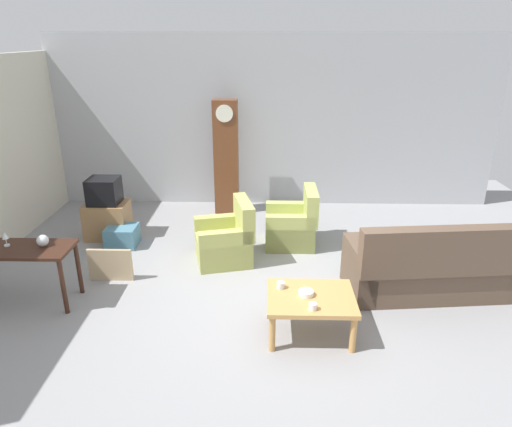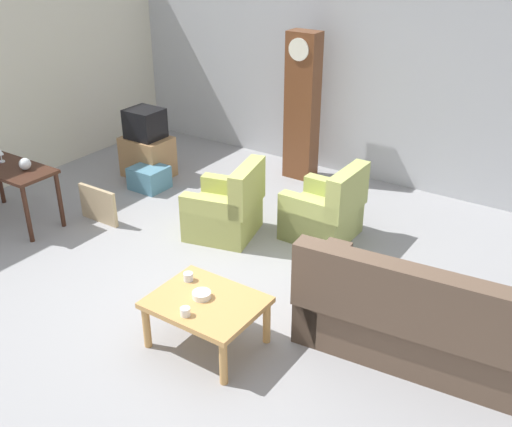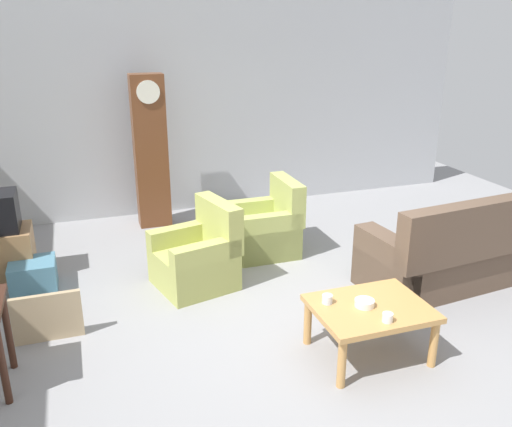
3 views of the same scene
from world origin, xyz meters
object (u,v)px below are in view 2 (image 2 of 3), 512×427
at_px(bowl_white_stacked, 202,295).
at_px(wine_glass_short, 0,153).
at_px(armchair_olive_far, 325,214).
at_px(coffee_table_wood, 206,307).
at_px(glass_dome_cloche, 25,164).
at_px(storage_box_blue, 149,178).
at_px(couch_floral, 421,322).
at_px(cup_blue_rimmed, 188,277).
at_px(cup_white_porcelain, 185,312).
at_px(framed_picture_leaning, 98,205).
at_px(tv_stand_cabinet, 148,157).
at_px(grandfather_clock, 302,107).
at_px(console_table_dark, 8,174).
at_px(tv_crt, 145,124).
at_px(armchair_olive_near, 226,211).

xyz_separation_m(bowl_white_stacked, wine_glass_short, (-3.58, 0.58, 0.37)).
bearing_deg(armchair_olive_far, coffee_table_wood, -88.12).
bearing_deg(glass_dome_cloche, storage_box_blue, 75.93).
height_order(couch_floral, coffee_table_wood, couch_floral).
height_order(couch_floral, cup_blue_rimmed, couch_floral).
relative_size(cup_white_porcelain, bowl_white_stacked, 0.52).
distance_m(coffee_table_wood, framed_picture_leaning, 2.85).
distance_m(coffee_table_wood, tv_stand_cabinet, 4.04).
bearing_deg(framed_picture_leaning, grandfather_clock, 62.88).
relative_size(armchair_olive_far, bowl_white_stacked, 5.54).
bearing_deg(couch_floral, bowl_white_stacked, -152.12).
bearing_deg(armchair_olive_far, grandfather_clock, 129.24).
distance_m(console_table_dark, storage_box_blue, 1.89).
height_order(couch_floral, cup_white_porcelain, couch_floral).
bearing_deg(cup_white_porcelain, tv_crt, 137.63).
height_order(armchair_olive_near, tv_stand_cabinet, armchair_olive_near).
bearing_deg(glass_dome_cloche, wine_glass_short, -178.23).
relative_size(console_table_dark, framed_picture_leaning, 2.17).
xyz_separation_m(grandfather_clock, tv_stand_cabinet, (-1.87, -1.23, -0.76)).
distance_m(tv_stand_cabinet, wine_glass_short, 2.12).
height_order(couch_floral, bowl_white_stacked, couch_floral).
bearing_deg(cup_blue_rimmed, storage_box_blue, 139.87).
height_order(armchair_olive_near, storage_box_blue, armchair_olive_near).
relative_size(tv_crt, bowl_white_stacked, 2.89).
xyz_separation_m(armchair_olive_near, tv_stand_cabinet, (-2.03, 0.81, -0.01)).
height_order(coffee_table_wood, bowl_white_stacked, bowl_white_stacked).
xyz_separation_m(coffee_table_wood, cup_white_porcelain, (-0.01, -0.27, 0.11)).
bearing_deg(tv_stand_cabinet, couch_floral, -19.42).
distance_m(glass_dome_cloche, bowl_white_stacked, 3.21).
height_order(armchair_olive_near, wine_glass_short, wine_glass_short).
height_order(cup_white_porcelain, cup_blue_rimmed, cup_blue_rimmed).
bearing_deg(armchair_olive_far, cup_white_porcelain, -88.45).
bearing_deg(console_table_dark, tv_crt, 79.23).
xyz_separation_m(framed_picture_leaning, glass_dome_cloche, (-0.58, -0.52, 0.60)).
bearing_deg(framed_picture_leaning, armchair_olive_far, 26.00).
xyz_separation_m(console_table_dark, cup_white_porcelain, (3.49, -0.82, -0.13)).
distance_m(tv_crt, framed_picture_leaning, 1.63).
bearing_deg(grandfather_clock, glass_dome_cloche, -121.46).
bearing_deg(couch_floral, tv_crt, 160.58).
distance_m(couch_floral, bowl_white_stacked, 1.90).
xyz_separation_m(armchair_olive_far, glass_dome_cloche, (-3.12, -1.76, 0.52)).
relative_size(tv_stand_cabinet, bowl_white_stacked, 4.09).
distance_m(coffee_table_wood, tv_crt, 4.06).
distance_m(console_table_dark, tv_stand_cabinet, 2.08).
bearing_deg(couch_floral, armchair_olive_near, 162.31).
xyz_separation_m(couch_floral, bowl_white_stacked, (-1.68, -0.89, 0.15)).
bearing_deg(coffee_table_wood, cup_white_porcelain, -91.43).
bearing_deg(cup_white_porcelain, glass_dome_cloche, 164.65).
height_order(couch_floral, armchair_olive_near, couch_floral).
bearing_deg(bowl_white_stacked, storage_box_blue, 140.91).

